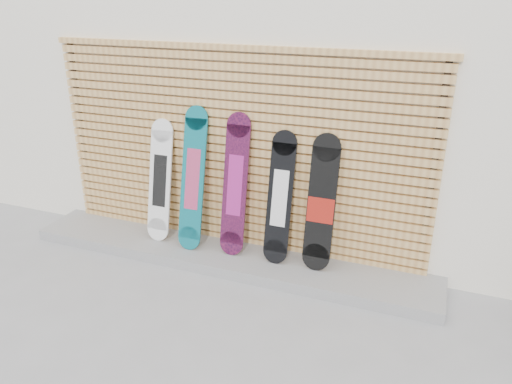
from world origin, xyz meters
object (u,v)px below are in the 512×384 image
snowboard_1 (193,179)px  snowboard_0 (160,181)px  snowboard_2 (235,185)px  snowboard_4 (321,204)px  snowboard_3 (280,198)px

snowboard_1 → snowboard_0: bearing=176.1°
snowboard_2 → snowboard_4: (0.93, 0.01, -0.07)m
snowboard_0 → snowboard_4: size_ratio=0.98×
snowboard_4 → snowboard_0: bearing=-179.7°
snowboard_0 → snowboard_1: bearing=-3.9°
snowboard_1 → snowboard_3: 0.99m
snowboard_1 → snowboard_2: snowboard_1 is taller
snowboard_1 → snowboard_4: snowboard_1 is taller
snowboard_3 → snowboard_4: snowboard_4 is taller
snowboard_0 → snowboard_1: 0.44m
snowboard_1 → snowboard_4: 1.42m
snowboard_0 → snowboard_1: (0.43, -0.03, 0.09)m
snowboard_1 → snowboard_3: size_ratio=1.12×
snowboard_1 → snowboard_2: bearing=3.6°
snowboard_0 → snowboard_2: 0.92m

